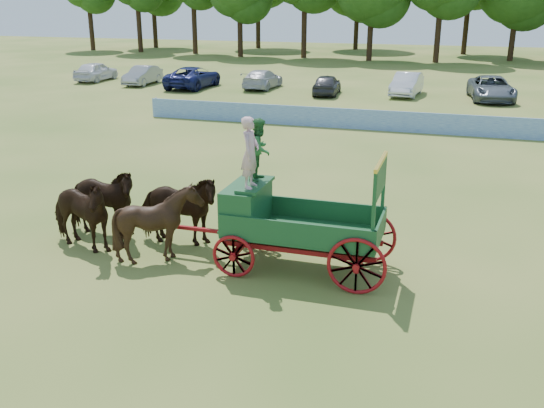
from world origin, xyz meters
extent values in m
plane|color=olive|center=(0.00, 0.00, 0.00)|extent=(160.00, 160.00, 0.00)
imported|color=black|center=(-6.60, -0.08, 1.02)|extent=(2.61, 1.67, 2.04)
imported|color=black|center=(-6.60, 1.02, 1.02)|extent=(2.42, 1.11, 2.04)
imported|color=black|center=(-4.20, -0.08, 1.02)|extent=(2.15, 1.99, 2.04)
imported|color=black|center=(-4.20, 1.02, 1.02)|extent=(2.51, 1.32, 2.04)
cube|color=maroon|center=(-2.00, 0.47, 0.60)|extent=(0.12, 2.00, 0.12)
cube|color=maroon|center=(1.00, 0.47, 0.60)|extent=(0.12, 2.00, 0.12)
cube|color=maroon|center=(-0.50, -0.08, 0.72)|extent=(3.80, 0.10, 0.12)
cube|color=maroon|center=(-0.50, 1.02, 0.72)|extent=(3.80, 0.10, 0.12)
cube|color=maroon|center=(-2.90, 0.47, 0.75)|extent=(2.80, 0.09, 0.09)
cube|color=#1A5028|center=(-0.50, 0.47, 1.00)|extent=(3.80, 1.80, 0.10)
cube|color=#1A5028|center=(-0.50, -0.41, 1.30)|extent=(3.80, 0.06, 0.55)
cube|color=#1A5028|center=(-0.50, 1.35, 1.30)|extent=(3.80, 0.06, 0.55)
cube|color=#1A5028|center=(1.38, 0.47, 1.30)|extent=(0.06, 1.80, 0.55)
cube|color=#1A5028|center=(-2.00, 0.47, 1.55)|extent=(0.85, 1.70, 1.05)
cube|color=#1A5028|center=(-1.75, 0.47, 2.12)|extent=(0.55, 1.50, 0.08)
cube|color=#1A5028|center=(-2.38, 0.47, 1.35)|extent=(0.10, 1.60, 0.65)
cube|color=#1A5028|center=(-2.20, 0.47, 1.05)|extent=(0.55, 1.60, 0.06)
cube|color=#1A5028|center=(1.30, -0.33, 1.95)|extent=(0.08, 0.08, 1.80)
cube|color=#1A5028|center=(1.30, 1.27, 1.95)|extent=(0.08, 0.08, 1.80)
cube|color=#1A5028|center=(1.30, 0.47, 2.55)|extent=(0.07, 1.75, 0.75)
cube|color=gold|center=(1.30, 0.47, 2.95)|extent=(0.08, 1.80, 0.09)
cube|color=gold|center=(1.26, 0.47, 2.55)|extent=(0.02, 1.30, 0.12)
torus|color=maroon|center=(-2.00, -0.48, 0.55)|extent=(1.09, 0.09, 1.09)
torus|color=maroon|center=(-2.00, 1.42, 0.55)|extent=(1.09, 0.09, 1.09)
torus|color=maroon|center=(1.00, -0.48, 0.70)|extent=(1.39, 0.09, 1.39)
torus|color=maroon|center=(1.00, 1.42, 0.70)|extent=(1.39, 0.09, 1.39)
imported|color=#D6A3AA|center=(-1.75, 0.12, 3.02)|extent=(0.41, 0.63, 1.72)
imported|color=#26672D|center=(-1.75, 0.82, 2.94)|extent=(0.59, 0.76, 1.56)
cube|color=#1E4DA4|center=(-1.00, 18.00, 0.53)|extent=(26.00, 0.08, 1.05)
imported|color=silver|center=(-26.00, 30.82, 0.78)|extent=(1.96, 4.63, 1.56)
imported|color=gray|center=(-21.25, 29.97, 0.72)|extent=(1.66, 4.40, 1.43)
imported|color=navy|center=(-16.70, 29.54, 0.79)|extent=(2.75, 5.77, 1.59)
imported|color=silver|center=(-11.56, 30.76, 0.70)|extent=(2.11, 4.88, 1.40)
imported|color=#333338|center=(-6.26, 29.14, 0.71)|extent=(2.03, 4.32, 1.43)
imported|color=silver|center=(-0.85, 30.42, 0.78)|extent=(2.02, 4.85, 1.56)
imported|color=slate|center=(4.73, 30.06, 0.79)|extent=(3.28, 5.95, 1.58)
cylinder|color=#382314|center=(-44.00, 58.00, 2.46)|extent=(0.60, 0.60, 4.92)
cylinder|color=#382314|center=(-36.34, 56.84, 2.55)|extent=(0.60, 0.60, 5.10)
cylinder|color=#382314|center=(-28.85, 56.89, 2.69)|extent=(0.60, 0.60, 5.37)
cylinder|color=#382314|center=(-22.18, 54.75, 2.24)|extent=(0.60, 0.60, 4.49)
cylinder|color=#382314|center=(-14.84, 55.69, 2.82)|extent=(0.60, 0.60, 5.64)
cylinder|color=#382314|center=(-7.19, 54.51, 2.26)|extent=(0.60, 0.60, 4.52)
cylinder|color=#382314|center=(-0.14, 54.63, 2.58)|extent=(0.60, 0.60, 5.16)
cylinder|color=#382314|center=(7.47, 58.78, 2.20)|extent=(0.60, 0.60, 4.40)
cylinder|color=#382314|center=(-38.00, 64.04, 2.53)|extent=(0.60, 0.60, 5.07)
cylinder|color=#382314|center=(-24.29, 67.47, 2.99)|extent=(0.60, 0.60, 5.98)
cylinder|color=#382314|center=(-11.21, 68.97, 2.43)|extent=(0.60, 0.60, 4.86)
cylinder|color=#382314|center=(2.54, 65.69, 2.75)|extent=(0.60, 0.60, 5.49)
camera|label=1|loc=(2.93, -13.08, 6.51)|focal=40.00mm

